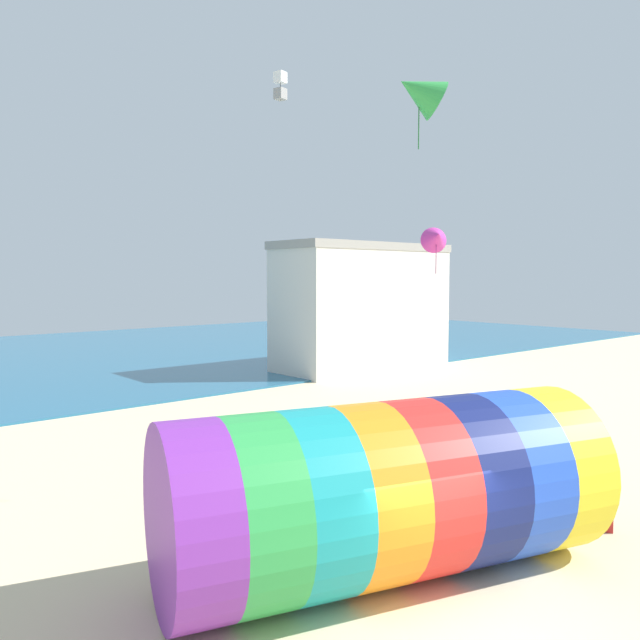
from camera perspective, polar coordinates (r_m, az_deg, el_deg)
name	(u,v)px	position (r m, az deg, el deg)	size (l,w,h in m)	color
ground_plane	(467,637)	(12.02, 13.30, -26.36)	(120.00, 120.00, 0.00)	beige
giant_inflatable_tube	(386,490)	(13.01, 6.07, -15.23)	(9.59, 6.04, 3.55)	purple
kite_handler	(564,481)	(17.33, 21.41, -13.54)	(0.41, 0.41, 1.77)	black
kite_magenta_delta	(436,237)	(23.43, 10.59, 7.44)	(1.47, 1.49, 1.90)	#D1339E
kite_white_box	(280,86)	(27.63, -3.65, 20.59)	(0.50, 0.50, 1.19)	white
kite_green_delta	(419,91)	(17.96, 9.05, 19.94)	(1.87, 1.76, 2.27)	green
bystander_near_water	(238,462)	(17.94, -7.48, -12.73)	(0.40, 0.29, 1.75)	black
bystander_far_left	(415,442)	(20.07, 8.64, -10.95)	(0.42, 0.34, 1.73)	#383D56
promenade_building	(363,306)	(40.90, 3.92, 1.28)	(12.23, 4.83, 8.19)	silver
cooler_box	(604,521)	(17.16, 24.57, -16.39)	(0.52, 0.36, 0.36)	red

